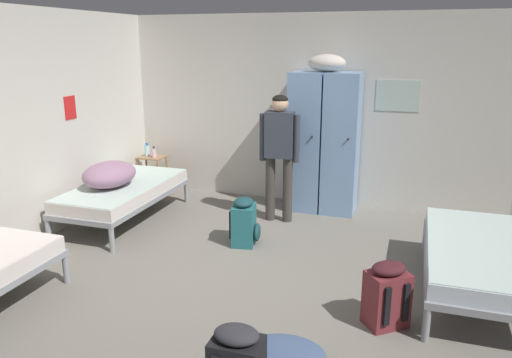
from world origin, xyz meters
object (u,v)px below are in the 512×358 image
Objects in this scene: backpack_maroon at (386,295)px; shelf_unit at (152,171)px; backpack_teal at (245,222)px; bed_left_rear at (124,192)px; bed_right at (478,255)px; bedding_heap at (109,174)px; locker_bank at (324,140)px; person_traveler at (279,147)px; lotion_bottle at (154,153)px; clothes_pile_denim at (287,351)px; water_bottle at (147,150)px.

shelf_unit is at bearing 144.14° from backpack_maroon.
bed_left_rear is at bearing 171.69° from backpack_teal.
shelf_unit reaches higher than backpack_maroon.
bed_right is 4.21m from bedding_heap.
locker_bank reaches higher than bed_left_rear.
person_traveler is at bearing 21.43° from bedding_heap.
lotion_bottle is 2.37m from backpack_teal.
locker_bank reaches higher than shelf_unit.
clothes_pile_denim is (-0.64, -0.68, -0.21)m from backpack_maroon.
person_traveler is 2.29m from water_bottle.
person_traveler is at bearing -14.11° from shelf_unit.
clothes_pile_denim is (2.89, -3.24, -0.59)m from lotion_bottle.
person_traveler reaches higher than bed_right.
person_traveler reaches higher than clothes_pile_denim.
backpack_teal is at bearing -34.73° from water_bottle.
clothes_pile_denim is (0.83, -2.75, -0.92)m from person_traveler.
bedding_heap is 3.47m from clothes_pile_denim.
locker_bank is at bearing 132.92° from bed_right.
clothes_pile_denim is (2.79, -1.98, -0.59)m from bedding_heap.
person_traveler is (1.96, 0.77, 0.32)m from bedding_heap.
lotion_bottle is (-2.50, -0.11, -0.33)m from locker_bank.
bed_left_rear is 1.74m from backpack_teal.
water_bottle reaches higher than backpack_teal.
lotion_bottle is at bearing 131.68° from clothes_pile_denim.
shelf_unit is at bearing 165.89° from person_traveler.
lotion_bottle is at bearing 157.25° from bed_right.
bed_right is at bearing -47.08° from locker_bank.
shelf_unit is 2.90× the size of water_bottle.
locker_bank is at bearing 1.59° from shelf_unit.
locker_bank is 2.95m from backpack_maroon.
bedding_heap is 3.84× the size of water_bottle.
locker_bank is 2.69m from bed_left_rear.
bed_left_rear is at bearing -74.25° from water_bottle.
bed_right is (1.77, -1.90, -0.59)m from locker_bank.
bedding_heap is 1.37× the size of backpack_maroon.
bed_right reaches higher than clothes_pile_denim.
shelf_unit is at bearing 132.01° from clothes_pile_denim.
bed_right is 9.67× the size of water_bottle.
backpack_teal reaches higher than bed_right.
bed_right is at bearing 46.40° from backpack_maroon.
lotion_bottle is at bearing -21.80° from water_bottle.
person_traveler is (-2.21, 1.30, 0.59)m from bed_right.
bed_right is 2.52× the size of bedding_heap.
lotion_bottle is 0.29× the size of clothes_pile_denim.
lotion_bottle reaches higher than shelf_unit.
backpack_maroon is 0.96× the size of clothes_pile_denim.
bedding_heap is 1.27m from lotion_bottle.
shelf_unit is 0.32m from water_bottle.
bed_left_rear is at bearing -77.74° from shelf_unit.
backpack_teal is at bearing 143.61° from backpack_maroon.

